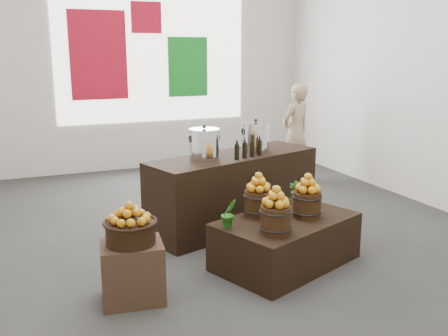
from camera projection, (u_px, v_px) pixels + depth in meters
name	position (u px, v px, depth m)	size (l,w,h in m)	color
ground	(213.00, 235.00, 5.49)	(7.00, 7.00, 0.00)	#333331
back_wall	(135.00, 49.00, 8.17)	(6.00, 0.04, 4.00)	beige
back_opening	(153.00, 49.00, 8.27)	(3.20, 0.02, 2.40)	white
deco_red_left	(98.00, 55.00, 7.94)	(0.90, 0.04, 1.40)	#AA0D23
deco_green_right	(188.00, 67.00, 8.55)	(0.70, 0.04, 1.00)	#137E21
deco_red_upper	(146.00, 17.00, 8.11)	(0.50, 0.04, 0.50)	#AA0D23
crate	(132.00, 272.00, 4.00)	(0.49, 0.40, 0.49)	#462F20
wicker_basket	(131.00, 233.00, 3.93)	(0.39, 0.39, 0.18)	black
apples_in_basket	(130.00, 212.00, 3.89)	(0.30, 0.30, 0.16)	#A12205
display_table	(286.00, 241.00, 4.69)	(1.31, 0.80, 0.45)	black
apple_bucket_front_left	(276.00, 220.00, 4.23)	(0.26, 0.26, 0.24)	#34200E
apples_in_bucket_front_left	(276.00, 196.00, 4.19)	(0.20, 0.20, 0.18)	#A12205
apple_bucket_front_right	(307.00, 205.00, 4.66)	(0.26, 0.26, 0.24)	#34200E
apples_in_bucket_front_right	(308.00, 183.00, 4.61)	(0.20, 0.20, 0.18)	#A12205
apple_bucket_rear	(258.00, 203.00, 4.69)	(0.26, 0.26, 0.24)	#34200E
apples_in_bucket_rear	(259.00, 182.00, 4.65)	(0.20, 0.20, 0.18)	#A12205
herb_garnish_right	(300.00, 190.00, 5.07)	(0.26, 0.22, 0.28)	#246B16
herb_garnish_left	(229.00, 213.00, 4.38)	(0.14, 0.12, 0.26)	#246B16
counter	(234.00, 191.00, 5.68)	(2.05, 0.65, 0.84)	black
stock_pot_left	(204.00, 145.00, 5.28)	(0.32, 0.32, 0.32)	silver
stock_pot_center	(255.00, 138.00, 5.75)	(0.32, 0.32, 0.32)	silver
oil_cruets	(247.00, 147.00, 5.40)	(0.30, 0.06, 0.23)	black
shopper	(296.00, 132.00, 7.69)	(0.54, 0.36, 1.49)	#A08662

